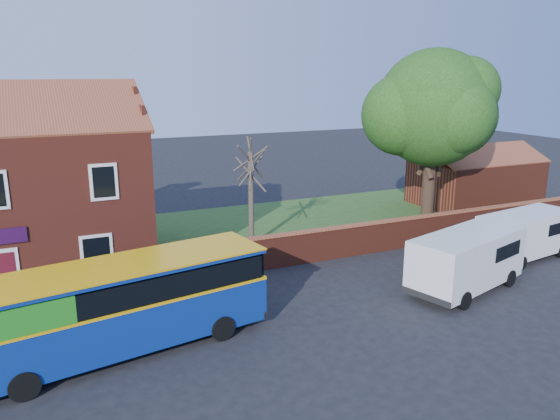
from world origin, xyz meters
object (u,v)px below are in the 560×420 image
van_near (467,259)px  large_tree (433,112)px  bus (108,306)px  van_far (526,233)px

van_near → large_tree: large_tree is taller
bus → van_near: bus is taller
van_near → van_far: van_near is taller
large_tree → van_near: bearing=-119.6°
van_near → large_tree: bearing=43.9°
bus → large_tree: bearing=13.2°
van_far → bus: bearing=175.6°
bus → van_near: 14.29m
bus → van_near: (14.27, -0.50, -0.33)m
large_tree → van_far: bearing=-85.7°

